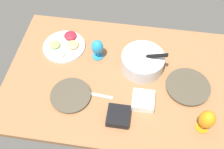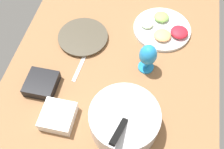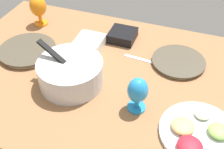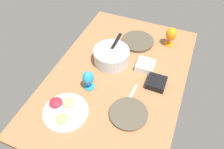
{
  "view_description": "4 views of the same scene",
  "coord_description": "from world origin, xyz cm",
  "px_view_note": "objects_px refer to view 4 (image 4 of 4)",
  "views": [
    {
      "loc": [
        8.52,
        -101.16,
        148.29
      ],
      "look_at": [
        -6.43,
        -1.01,
        3.34
      ],
      "focal_mm": 41.53,
      "sensor_mm": 36.0,
      "label": 1
    },
    {
      "loc": [
        57.31,
        15.16,
        110.47
      ],
      "look_at": [
        -9.64,
        0.58,
        3.34
      ],
      "focal_mm": 42.63,
      "sensor_mm": 36.0,
      "label": 2
    },
    {
      "loc": [
        -36.51,
        94.37,
        90.0
      ],
      "look_at": [
        -3.75,
        2.73,
        3.34
      ],
      "focal_mm": 45.1,
      "sensor_mm": 36.0,
      "label": 3
    },
    {
      "loc": [
        -110.32,
        -40.11,
        131.03
      ],
      "look_at": [
        -3.63,
        3.4,
        3.34
      ],
      "focal_mm": 35.16,
      "sensor_mm": 36.0,
      "label": 4
    }
  ],
  "objects_px": {
    "mixing_bowl": "(111,56)",
    "square_bowl_white": "(145,65)",
    "fruit_platter": "(65,110)",
    "hurricane_glass_orange": "(171,35)",
    "dinner_plate_right": "(138,41)",
    "hurricane_glass_blue": "(88,79)",
    "dinner_plate_left": "(128,114)",
    "square_bowl_black": "(156,82)"
  },
  "relations": [
    {
      "from": "dinner_plate_right",
      "to": "square_bowl_black",
      "type": "distance_m",
      "value": 0.52
    },
    {
      "from": "hurricane_glass_blue",
      "to": "square_bowl_black",
      "type": "relative_size",
      "value": 1.15
    },
    {
      "from": "fruit_platter",
      "to": "square_bowl_white",
      "type": "xyz_separation_m",
      "value": [
        0.62,
        -0.39,
        0.01
      ]
    },
    {
      "from": "mixing_bowl",
      "to": "square_bowl_white",
      "type": "bearing_deg",
      "value": -83.98
    },
    {
      "from": "hurricane_glass_orange",
      "to": "square_bowl_black",
      "type": "bearing_deg",
      "value": -178.78
    },
    {
      "from": "square_bowl_black",
      "to": "hurricane_glass_blue",
      "type": "bearing_deg",
      "value": 114.63
    },
    {
      "from": "dinner_plate_left",
      "to": "square_bowl_white",
      "type": "height_order",
      "value": "square_bowl_white"
    },
    {
      "from": "fruit_platter",
      "to": "square_bowl_black",
      "type": "relative_size",
      "value": 2.21
    },
    {
      "from": "dinner_plate_right",
      "to": "hurricane_glass_orange",
      "type": "xyz_separation_m",
      "value": [
        0.08,
        -0.28,
        0.1
      ]
    },
    {
      "from": "mixing_bowl",
      "to": "dinner_plate_right",
      "type": "bearing_deg",
      "value": -22.26
    },
    {
      "from": "mixing_bowl",
      "to": "hurricane_glass_blue",
      "type": "bearing_deg",
      "value": 171.33
    },
    {
      "from": "hurricane_glass_blue",
      "to": "fruit_platter",
      "type": "bearing_deg",
      "value": 167.81
    },
    {
      "from": "fruit_platter",
      "to": "hurricane_glass_orange",
      "type": "distance_m",
      "value": 1.12
    },
    {
      "from": "dinner_plate_left",
      "to": "mixing_bowl",
      "type": "xyz_separation_m",
      "value": [
        0.44,
        0.31,
        0.05
      ]
    },
    {
      "from": "dinner_plate_right",
      "to": "square_bowl_white",
      "type": "bearing_deg",
      "value": -151.47
    },
    {
      "from": "fruit_platter",
      "to": "square_bowl_black",
      "type": "bearing_deg",
      "value": -47.68
    },
    {
      "from": "hurricane_glass_blue",
      "to": "mixing_bowl",
      "type": "bearing_deg",
      "value": -8.67
    },
    {
      "from": "square_bowl_white",
      "to": "mixing_bowl",
      "type": "bearing_deg",
      "value": 96.02
    },
    {
      "from": "dinner_plate_right",
      "to": "fruit_platter",
      "type": "distance_m",
      "value": 0.94
    },
    {
      "from": "fruit_platter",
      "to": "square_bowl_black",
      "type": "height_order",
      "value": "fruit_platter"
    },
    {
      "from": "mixing_bowl",
      "to": "hurricane_glass_orange",
      "type": "bearing_deg",
      "value": -45.42
    },
    {
      "from": "fruit_platter",
      "to": "hurricane_glass_blue",
      "type": "distance_m",
      "value": 0.28
    },
    {
      "from": "dinner_plate_left",
      "to": "hurricane_glass_blue",
      "type": "height_order",
      "value": "hurricane_glass_blue"
    },
    {
      "from": "dinner_plate_left",
      "to": "mixing_bowl",
      "type": "distance_m",
      "value": 0.54
    },
    {
      "from": "dinner_plate_left",
      "to": "dinner_plate_right",
      "type": "bearing_deg",
      "value": 13.16
    },
    {
      "from": "hurricane_glass_orange",
      "to": "square_bowl_black",
      "type": "xyz_separation_m",
      "value": [
        -0.51,
        -0.01,
        -0.08
      ]
    },
    {
      "from": "mixing_bowl",
      "to": "square_bowl_white",
      "type": "xyz_separation_m",
      "value": [
        0.03,
        -0.29,
        -0.03
      ]
    },
    {
      "from": "dinner_plate_right",
      "to": "square_bowl_white",
      "type": "xyz_separation_m",
      "value": [
        -0.29,
        -0.16,
        0.02
      ]
    },
    {
      "from": "hurricane_glass_blue",
      "to": "square_bowl_white",
      "type": "bearing_deg",
      "value": -43.42
    },
    {
      "from": "square_bowl_white",
      "to": "square_bowl_black",
      "type": "bearing_deg",
      "value": -137.64
    },
    {
      "from": "fruit_platter",
      "to": "hurricane_glass_orange",
      "type": "bearing_deg",
      "value": -27.4
    },
    {
      "from": "dinner_plate_left",
      "to": "dinner_plate_right",
      "type": "height_order",
      "value": "dinner_plate_right"
    },
    {
      "from": "fruit_platter",
      "to": "square_bowl_white",
      "type": "distance_m",
      "value": 0.73
    },
    {
      "from": "hurricane_glass_orange",
      "to": "mixing_bowl",
      "type": "bearing_deg",
      "value": 134.58
    },
    {
      "from": "dinner_plate_right",
      "to": "hurricane_glass_blue",
      "type": "height_order",
      "value": "hurricane_glass_blue"
    },
    {
      "from": "dinner_plate_right",
      "to": "hurricane_glass_orange",
      "type": "height_order",
      "value": "hurricane_glass_orange"
    },
    {
      "from": "fruit_platter",
      "to": "hurricane_glass_blue",
      "type": "height_order",
      "value": "hurricane_glass_blue"
    },
    {
      "from": "hurricane_glass_orange",
      "to": "dinner_plate_left",
      "type": "bearing_deg",
      "value": 173.38
    },
    {
      "from": "square_bowl_black",
      "to": "hurricane_glass_orange",
      "type": "bearing_deg",
      "value": 1.22
    },
    {
      "from": "fruit_platter",
      "to": "hurricane_glass_orange",
      "type": "xyz_separation_m",
      "value": [
        0.99,
        -0.51,
        0.09
      ]
    },
    {
      "from": "dinner_plate_right",
      "to": "hurricane_glass_orange",
      "type": "bearing_deg",
      "value": -73.56
    },
    {
      "from": "dinner_plate_right",
      "to": "hurricane_glass_blue",
      "type": "distance_m",
      "value": 0.68
    }
  ]
}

